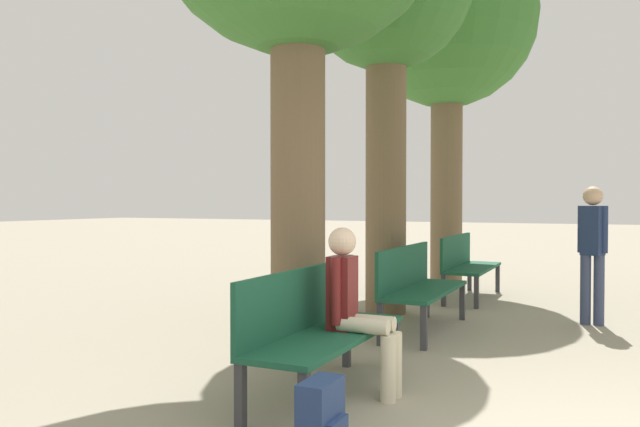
% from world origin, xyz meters
% --- Properties ---
extents(bench_row_0, '(0.53, 1.80, 0.94)m').
position_xyz_m(bench_row_0, '(-1.85, 0.69, 0.54)').
color(bench_row_0, '#195138').
rests_on(bench_row_0, ground_plane).
extents(bench_row_1, '(0.53, 1.80, 0.94)m').
position_xyz_m(bench_row_1, '(-1.85, 3.28, 0.54)').
color(bench_row_1, '#195138').
rests_on(bench_row_1, ground_plane).
extents(bench_row_2, '(0.53, 1.80, 0.94)m').
position_xyz_m(bench_row_2, '(-1.85, 5.86, 0.54)').
color(bench_row_2, '#195138').
rests_on(bench_row_2, ground_plane).
extents(tree_row_2, '(3.11, 3.11, 6.21)m').
position_xyz_m(tree_row_2, '(-2.53, 7.43, 4.56)').
color(tree_row_2, brown).
rests_on(tree_row_2, ground_plane).
extents(person_seated, '(0.55, 0.31, 1.25)m').
position_xyz_m(person_seated, '(-1.61, 0.87, 0.67)').
color(person_seated, beige).
rests_on(person_seated, ground_plane).
extents(backpack, '(0.20, 0.31, 0.47)m').
position_xyz_m(backpack, '(-1.30, -0.39, 0.23)').
color(backpack, navy).
rests_on(backpack, ground_plane).
extents(pedestrian_near, '(0.33, 0.26, 1.62)m').
position_xyz_m(pedestrian_near, '(-0.09, 4.47, 0.93)').
color(pedestrian_near, '#384260').
rests_on(pedestrian_near, ground_plane).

